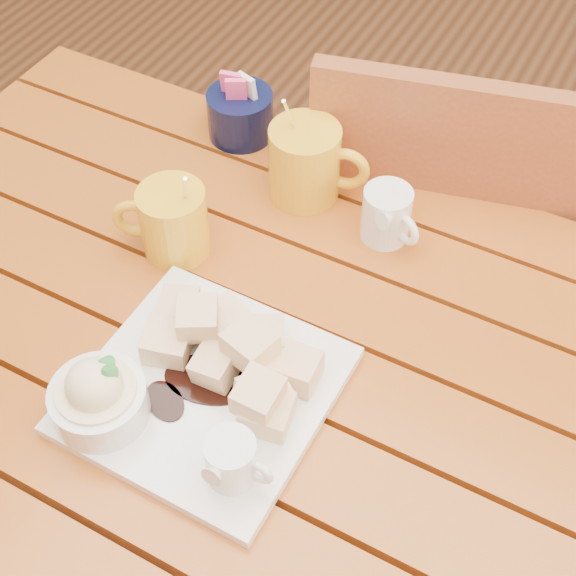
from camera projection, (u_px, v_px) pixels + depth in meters
The scene contains 8 objects.
ground at pixel (258, 564), 1.57m from camera, with size 5.00×5.00×0.00m, color #522C17.
table at pixel (244, 384), 1.08m from camera, with size 1.20×0.79×0.75m.
dessert_plate at pixel (186, 385), 0.91m from camera, with size 0.28×0.28×0.11m.
coffee_mug_left at pixel (172, 221), 1.05m from camera, with size 0.12×0.09×0.15m.
coffee_mug_right at pixel (307, 162), 1.12m from camera, with size 0.14×0.10×0.17m.
cream_pitcher at pixel (387, 214), 1.08m from camera, with size 0.10×0.08×0.08m.
sugar_caddy at pixel (240, 114), 1.22m from camera, with size 0.10×0.10×0.11m.
chair_far at pixel (443, 241), 1.41m from camera, with size 0.53×0.53×0.93m.
Camera 1 is at (0.33, -0.50, 1.55)m, focal length 50.00 mm.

